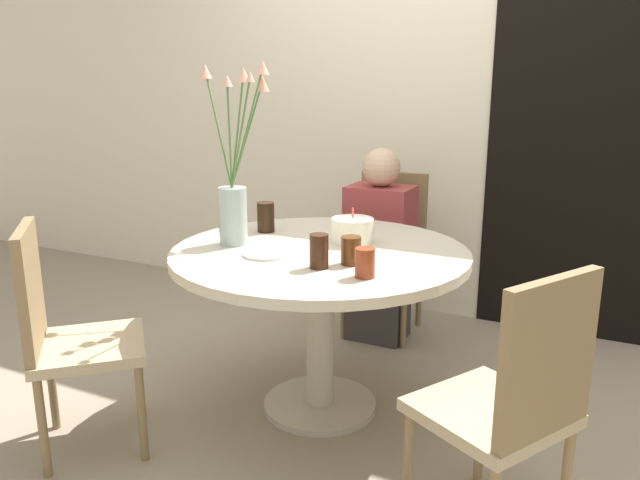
{
  "coord_description": "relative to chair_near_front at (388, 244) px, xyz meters",
  "views": [
    {
      "loc": [
        1.09,
        -2.21,
        1.4
      ],
      "look_at": [
        0.0,
        0.0,
        0.76
      ],
      "focal_mm": 35.0,
      "sensor_mm": 36.0,
      "label": 1
    }
  ],
  "objects": [
    {
      "name": "ground_plane",
      "position": [
        0.07,
        -1.0,
        -0.5
      ],
      "size": [
        16.0,
        16.0,
        0.0
      ],
      "primitive_type": "plane",
      "color": "gray"
    },
    {
      "name": "wall_back",
      "position": [
        0.07,
        0.4,
        0.8
      ],
      "size": [
        8.0,
        0.05,
        2.6
      ],
      "color": "beige",
      "rests_on": "ground_plane"
    },
    {
      "name": "doorway_panel",
      "position": [
        0.9,
        0.36,
        0.53
      ],
      "size": [
        0.9,
        0.01,
        2.05
      ],
      "color": "black",
      "rests_on": "ground_plane"
    },
    {
      "name": "dining_table",
      "position": [
        0.07,
        -1.0,
        0.1
      ],
      "size": [
        1.23,
        1.23,
        0.72
      ],
      "color": "beige",
      "rests_on": "ground_plane"
    },
    {
      "name": "chair_near_front",
      "position": [
        0.0,
        0.0,
        0.0
      ],
      "size": [
        0.43,
        0.43,
        0.89
      ],
      "rotation": [
        0.0,
        0.0,
        0.07
      ],
      "color": "tan",
      "rests_on": "ground_plane"
    },
    {
      "name": "chair_right_flank",
      "position": [
        -0.66,
        -1.69,
        0.0
      ],
      "size": [
        0.57,
        0.57,
        0.89
      ],
      "rotation": [
        0.0,
        0.0,
        2.33
      ],
      "color": "tan",
      "rests_on": "ground_plane"
    },
    {
      "name": "chair_left_flank",
      "position": [
        0.94,
        -1.49,
        0.0
      ],
      "size": [
        0.54,
        0.54,
        0.89
      ],
      "rotation": [
        0.0,
        0.0,
        4.2
      ],
      "color": "tan",
      "rests_on": "ground_plane"
    },
    {
      "name": "birthday_cake",
      "position": [
        0.14,
        -0.83,
        0.27
      ],
      "size": [
        0.18,
        0.18,
        0.15
      ],
      "color": "white",
      "rests_on": "dining_table"
    },
    {
      "name": "flower_vase",
      "position": [
        -0.3,
        -1.06,
        0.47
      ],
      "size": [
        0.35,
        0.27,
        0.75
      ],
      "color": "#9EB2AD",
      "rests_on": "dining_table"
    },
    {
      "name": "side_plate",
      "position": [
        -0.09,
        -1.17,
        0.23
      ],
      "size": [
        0.18,
        0.18,
        0.01
      ],
      "color": "silver",
      "rests_on": "dining_table"
    },
    {
      "name": "drink_glass_0",
      "position": [
        0.18,
        -1.23,
        0.29
      ],
      "size": [
        0.07,
        0.07,
        0.13
      ],
      "color": "#33190C",
      "rests_on": "dining_table"
    },
    {
      "name": "drink_glass_1",
      "position": [
        -0.29,
        -0.83,
        0.29
      ],
      "size": [
        0.08,
        0.08,
        0.14
      ],
      "color": "black",
      "rests_on": "dining_table"
    },
    {
      "name": "drink_glass_2",
      "position": [
        0.26,
        -1.13,
        0.28
      ],
      "size": [
        0.08,
        0.08,
        0.11
      ],
      "color": "#51280F",
      "rests_on": "dining_table"
    },
    {
      "name": "drink_glass_3",
      "position": [
        0.37,
        -1.26,
        0.28
      ],
      "size": [
        0.07,
        0.07,
        0.11
      ],
      "color": "maroon",
      "rests_on": "dining_table"
    },
    {
      "name": "person_boy",
      "position": [
        0.01,
        -0.16,
        -0.0
      ],
      "size": [
        0.34,
        0.24,
        1.05
      ],
      "color": "#383333",
      "rests_on": "ground_plane"
    }
  ]
}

